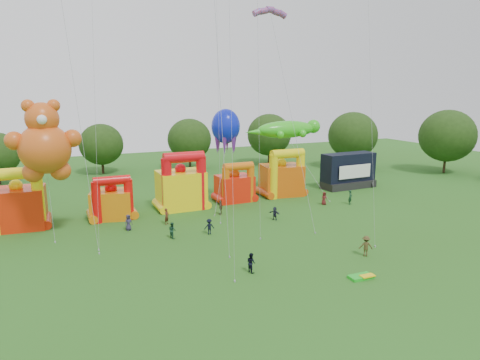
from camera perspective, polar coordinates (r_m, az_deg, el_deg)
name	(u,v)px	position (r m, az deg, el deg)	size (l,w,h in m)	color
ground	(312,302)	(32.26, 9.55, -15.73)	(160.00, 160.00, 0.00)	#295818
tree_ring	(296,218)	(29.78, 7.48, -5.02)	(120.50, 122.57, 12.07)	#352314
bouncy_castle_0	(18,205)	(52.31, -27.52, -2.99)	(5.84, 4.86, 6.97)	red
bouncy_castle_1	(112,202)	(52.35, -16.71, -2.79)	(5.36, 4.69, 5.31)	orange
bouncy_castle_2	(182,187)	(54.77, -7.80, -0.90)	(5.74, 4.62, 7.47)	yellow
bouncy_castle_3	(235,186)	(57.98, -0.64, -0.80)	(4.70, 3.80, 5.51)	red
bouncy_castle_4	(282,177)	(61.52, 5.67, 0.35)	(6.17, 5.25, 6.85)	#D2510B
stage_trailer	(348,171)	(68.06, 14.24, 1.17)	(8.63, 3.48, 5.41)	black
teddy_bear_kite	(45,145)	(45.79, -24.60, 4.22)	(6.93, 4.91, 14.12)	#D25317
gecko_kite	(300,154)	(61.73, 7.99, 3.43)	(12.29, 10.24, 10.61)	green
octopus_kite	(222,165)	(55.22, -2.42, 1.95)	(6.14, 8.44, 12.54)	#0D1BC4
parafoil_kites	(211,110)	(43.56, -3.95, 9.35)	(25.58, 11.76, 29.35)	red
diamond_kites	(228,62)	(42.79, -1.55, 15.48)	(27.19, 21.12, 40.62)	#E70A46
folded_kite_bundle	(362,277)	(36.64, 15.92, -12.29)	(2.02, 1.14, 0.31)	green
spectator_0	(128,223)	(47.83, -14.65, -5.50)	(0.85, 0.56, 1.75)	#2D2742
spectator_1	(167,216)	(49.02, -9.75, -4.80)	(0.67, 0.44, 1.84)	#4C2115
spectator_2	(172,230)	(44.45, -9.02, -6.64)	(0.82, 0.64, 1.69)	#183D2A
spectator_3	(209,227)	(45.17, -4.13, -6.22)	(1.08, 0.62, 1.68)	black
spectator_4	(221,207)	(52.08, -2.59, -3.65)	(1.06, 0.44, 1.81)	#3F2C19
spectator_5	(275,213)	(50.07, 4.65, -4.46)	(1.46, 0.47, 1.58)	#202136
spectator_6	(324,198)	(57.51, 11.15, -2.41)	(0.84, 0.55, 1.72)	#521717
spectator_7	(350,197)	(58.40, 14.49, -2.24)	(0.71, 0.46, 1.94)	#153620
spectator_8	(251,263)	(36.13, 1.49, -10.95)	(0.82, 0.64, 1.68)	black
spectator_9	(366,246)	(41.00, 16.43, -8.44)	(1.24, 0.71, 1.92)	#43381B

